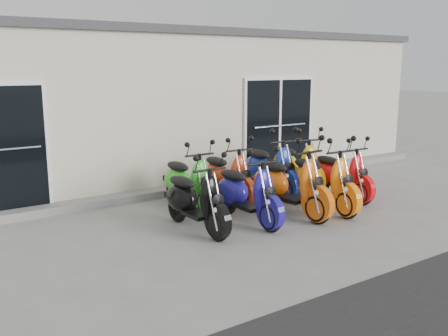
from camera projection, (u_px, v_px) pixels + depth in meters
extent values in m
plane|color=gray|center=(243.00, 216.00, 8.72)|extent=(80.00, 80.00, 0.00)
cube|color=beige|center=(123.00, 105.00, 12.62)|extent=(14.00, 6.00, 3.20)
cube|color=#3F3F42|center=(120.00, 36.00, 12.28)|extent=(14.20, 6.20, 0.16)
cube|color=gray|center=(186.00, 188.00, 10.34)|extent=(14.00, 0.40, 0.15)
cube|color=black|center=(17.00, 144.00, 8.48)|extent=(1.07, 0.08, 2.22)
cube|color=black|center=(279.00, 123.00, 11.64)|extent=(2.02, 0.08, 2.22)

